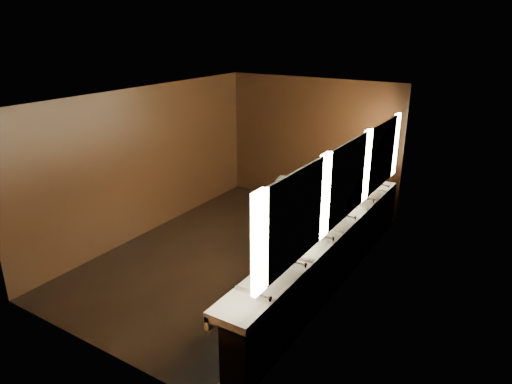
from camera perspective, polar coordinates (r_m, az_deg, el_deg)
floor at (r=8.21m, az=-2.59°, el=-7.72°), size 6.00×6.00×0.00m
ceiling at (r=7.33m, az=-2.94°, el=12.01°), size 4.00×6.00×0.02m
wall_back at (r=10.16m, az=6.96°, el=6.16°), size 4.00×0.02×2.80m
wall_front at (r=5.65m, az=-20.44°, el=-6.81°), size 4.00×0.02×2.80m
wall_left at (r=8.90m, az=-13.43°, el=3.72°), size 0.02×6.00×2.80m
wall_right at (r=6.78m, az=11.30°, el=-1.32°), size 0.02×6.00×2.80m
sink_counter at (r=7.22m, az=9.27°, el=-7.70°), size 0.55×5.40×1.01m
mirror_band at (r=6.67m, az=11.35°, el=1.51°), size 0.06×5.03×1.15m
person at (r=7.14m, az=3.16°, el=-4.50°), size 0.63×0.74×1.73m
trash_bin at (r=6.22m, az=1.47°, el=-14.58°), size 0.41×0.41×0.59m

